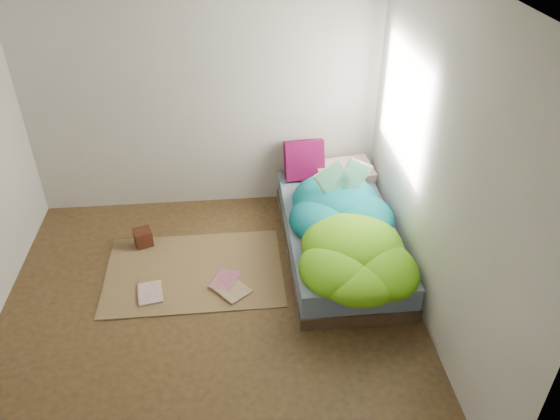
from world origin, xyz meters
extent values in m
cube|color=#412A19|center=(0.00, 0.00, 0.00)|extent=(3.50, 3.50, 0.00)
cube|color=#B7B6AD|center=(0.00, 1.75, 1.30)|extent=(3.50, 0.04, 2.60)
cube|color=#B7B6AD|center=(0.00, -1.75, 1.30)|extent=(3.50, 0.04, 2.60)
cube|color=#B7B6AD|center=(1.75, 0.00, 1.30)|extent=(0.04, 3.50, 2.60)
cube|color=white|center=(1.74, 0.90, 1.40)|extent=(0.01, 1.00, 1.20)
cube|color=#392A1F|center=(1.22, 0.72, 0.06)|extent=(1.00, 2.00, 0.12)
cube|color=slate|center=(1.22, 0.72, 0.23)|extent=(0.98, 1.96, 0.22)
cube|color=brown|center=(-0.15, 0.55, 0.01)|extent=(1.60, 1.10, 0.01)
cube|color=white|center=(1.41, 1.52, 0.40)|extent=(0.63, 0.45, 0.13)
cube|color=#460422|center=(0.99, 1.58, 0.54)|extent=(0.41, 0.16, 0.40)
cube|color=#32170B|center=(-0.65, 1.00, 0.09)|extent=(0.21, 0.21, 0.16)
imported|color=silver|center=(-0.62, 0.26, 0.02)|extent=(0.25, 0.31, 0.02)
imported|color=#C5718C|center=(0.03, 0.41, 0.03)|extent=(0.30, 0.34, 0.03)
imported|color=tan|center=(0.08, 0.18, 0.02)|extent=(0.39, 0.40, 0.02)
camera|label=1|loc=(0.26, -3.34, 3.27)|focal=35.00mm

